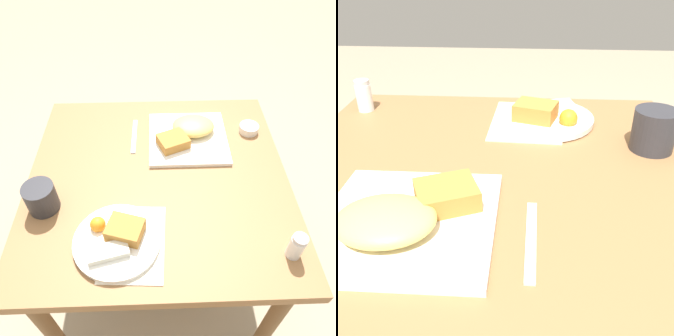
# 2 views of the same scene
# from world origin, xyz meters

# --- Properties ---
(ground_plane) EXTENTS (8.00, 8.00, 0.00)m
(ground_plane) POSITION_xyz_m (0.00, 0.00, 0.00)
(ground_plane) COLOR gray
(dining_table) EXTENTS (0.85, 0.84, 0.72)m
(dining_table) POSITION_xyz_m (0.00, 0.00, 0.63)
(dining_table) COLOR olive
(dining_table) RESTS_ON ground_plane
(menu_card) EXTENTS (0.19, 0.25, 0.00)m
(menu_card) POSITION_xyz_m (0.07, 0.25, 0.72)
(menu_card) COLOR beige
(menu_card) RESTS_ON dining_table
(plate_square_near) EXTENTS (0.28, 0.28, 0.06)m
(plate_square_near) POSITION_xyz_m (-0.11, -0.18, 0.74)
(plate_square_near) COLOR white
(plate_square_near) RESTS_ON dining_table
(plate_oval_far) EXTENTS (0.24, 0.24, 0.05)m
(plate_oval_far) POSITION_xyz_m (0.12, 0.24, 0.74)
(plate_oval_far) COLOR white
(plate_oval_far) RESTS_ON menu_card
(sauce_ramekin) EXTENTS (0.07, 0.07, 0.03)m
(sauce_ramekin) POSITION_xyz_m (-0.34, -0.21, 0.73)
(sauce_ramekin) COLOR white
(sauce_ramekin) RESTS_ON dining_table
(salt_shaker) EXTENTS (0.04, 0.04, 0.08)m
(salt_shaker) POSITION_xyz_m (-0.36, 0.30, 0.76)
(salt_shaker) COLOR white
(salt_shaker) RESTS_ON dining_table
(butter_knife) EXTENTS (0.02, 0.18, 0.00)m
(butter_knife) POSITION_xyz_m (0.09, -0.20, 0.72)
(butter_knife) COLOR silver
(butter_knife) RESTS_ON dining_table
(coffee_mug) EXTENTS (0.09, 0.09, 0.09)m
(coffee_mug) POSITION_xyz_m (0.34, 0.12, 0.76)
(coffee_mug) COLOR #2D2D33
(coffee_mug) RESTS_ON dining_table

